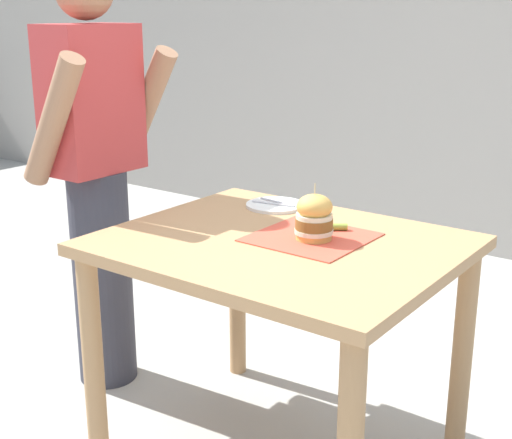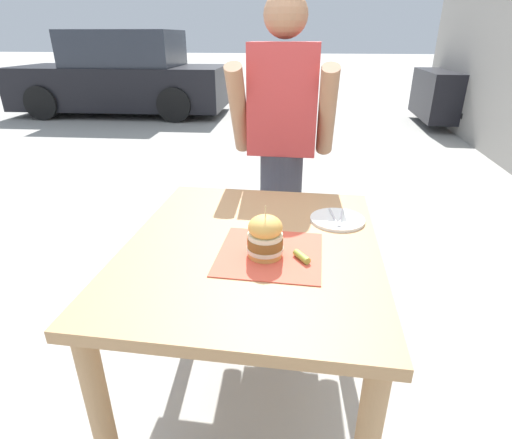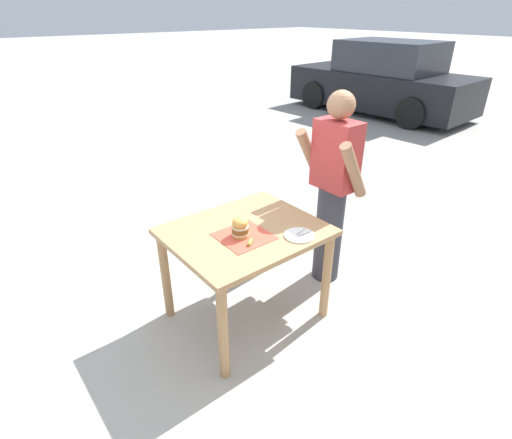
% 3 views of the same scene
% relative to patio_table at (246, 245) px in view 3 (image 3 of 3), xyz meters
% --- Properties ---
extents(ground_plane, '(80.00, 80.00, 0.00)m').
position_rel_patio_table_xyz_m(ground_plane, '(0.00, 0.00, -0.67)').
color(ground_plane, '#ADAAA3').
extents(patio_table, '(0.91, 1.10, 0.80)m').
position_rel_patio_table_xyz_m(patio_table, '(0.00, 0.00, 0.00)').
color(patio_table, tan).
rests_on(patio_table, ground).
extents(serving_paper, '(0.36, 0.36, 0.00)m').
position_rel_patio_table_xyz_m(serving_paper, '(0.07, -0.07, 0.13)').
color(serving_paper, '#D64C38').
rests_on(serving_paper, patio_table).
extents(sandwich, '(0.12, 0.12, 0.18)m').
position_rel_patio_table_xyz_m(sandwich, '(0.06, -0.09, 0.21)').
color(sandwich, gold).
rests_on(sandwich, serving_paper).
extents(pickle_spear, '(0.06, 0.07, 0.02)m').
position_rel_patio_table_xyz_m(pickle_spear, '(0.18, -0.10, 0.14)').
color(pickle_spear, '#8EA83D').
rests_on(pickle_spear, serving_paper).
extents(side_plate_with_forks, '(0.22, 0.22, 0.02)m').
position_rel_patio_table_xyz_m(side_plate_with_forks, '(0.31, 0.24, 0.13)').
color(side_plate_with_forks, white).
rests_on(side_plate_with_forks, patio_table).
extents(diner_across_table, '(0.55, 0.35, 1.69)m').
position_rel_patio_table_xyz_m(diner_across_table, '(0.03, 0.90, 0.21)').
color(diner_across_table, '#33333D').
rests_on(diner_across_table, ground).
extents(parked_car_near_curb, '(4.29, 2.01, 1.60)m').
position_rel_patio_table_xyz_m(parked_car_near_curb, '(-3.72, 6.87, 0.05)').
color(parked_car_near_curb, black).
rests_on(parked_car_near_curb, ground).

